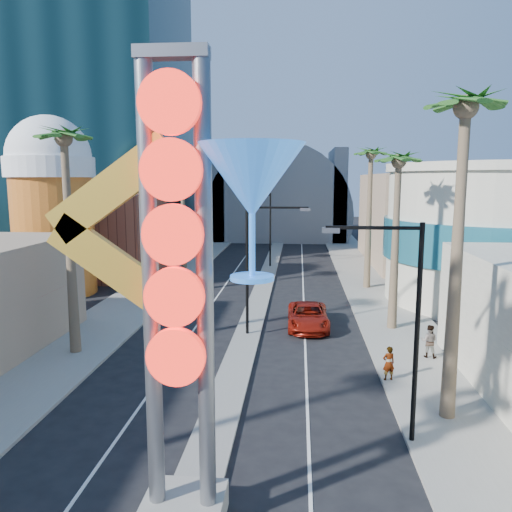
{
  "coord_description": "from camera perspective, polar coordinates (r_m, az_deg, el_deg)",
  "views": [
    {
      "loc": [
        3.05,
        -9.16,
        9.42
      ],
      "look_at": [
        0.39,
        21.61,
        4.68
      ],
      "focal_mm": 35.0,
      "sensor_mm": 36.0,
      "label": 1
    }
  ],
  "objects": [
    {
      "name": "filler_east",
      "position": [
        58.77,
        17.69,
        4.01
      ],
      "size": [
        10.0,
        20.0,
        10.0
      ],
      "primitive_type": "cube",
      "color": "tan",
      "rests_on": "ground"
    },
    {
      "name": "streetlight_1",
      "position": [
        53.47,
        1.06,
        3.86
      ],
      "size": [
        3.79,
        0.25,
        8.0
      ],
      "color": "black",
      "rests_on": "ground"
    },
    {
      "name": "pedestrian_a",
      "position": [
        24.52,
        14.92,
        -11.75
      ],
      "size": [
        0.68,
        0.54,
        1.62
      ],
      "primitive_type": "imported",
      "rotation": [
        0.0,
        0.0,
        3.42
      ],
      "color": "gray",
      "rests_on": "sidewalk_east"
    },
    {
      "name": "pedestrian_b",
      "position": [
        28.08,
        19.18,
        -9.17
      ],
      "size": [
        1.02,
        0.9,
        1.75
      ],
      "primitive_type": "imported",
      "rotation": [
        0.0,
        0.0,
        2.81
      ],
      "color": "gray",
      "rests_on": "sidewalk_east"
    },
    {
      "name": "palm_3",
      "position": [
        52.56,
        -8.42,
        8.71
      ],
      "size": [
        2.4,
        2.4,
        11.2
      ],
      "color": "brown",
      "rests_on": "ground"
    },
    {
      "name": "sidewalk_east",
      "position": [
        45.59,
        12.98,
        -3.32
      ],
      "size": [
        5.0,
        100.0,
        0.15
      ],
      "primitive_type": "cube",
      "color": "gray",
      "rests_on": "ground"
    },
    {
      "name": "palm_6",
      "position": [
        31.72,
        15.96,
        9.33
      ],
      "size": [
        2.4,
        2.4,
        11.7
      ],
      "color": "brown",
      "rests_on": "ground"
    },
    {
      "name": "palm_1",
      "position": [
        27.93,
        -21.04,
        11.05
      ],
      "size": [
        2.4,
        2.4,
        12.7
      ],
      "color": "brown",
      "rests_on": "ground"
    },
    {
      "name": "beer_mug",
      "position": [
        44.02,
        -22.3,
        6.04
      ],
      "size": [
        7.0,
        7.0,
        14.5
      ],
      "color": "#C25C19",
      "rests_on": "ground"
    },
    {
      "name": "streetlight_2",
      "position": [
        18.14,
        16.56,
        -6.29
      ],
      "size": [
        3.45,
        0.25,
        8.0
      ],
      "color": "black",
      "rests_on": "ground"
    },
    {
      "name": "palm_7",
      "position": [
        43.59,
        12.99,
        10.36
      ],
      "size": [
        2.4,
        2.4,
        12.7
      ],
      "color": "brown",
      "rests_on": "ground"
    },
    {
      "name": "canopy",
      "position": [
        81.37,
        2.79,
        5.13
      ],
      "size": [
        22.0,
        16.0,
        22.0
      ],
      "color": "slate",
      "rests_on": "ground"
    },
    {
      "name": "brick_filler_west",
      "position": [
        51.15,
        -16.98,
        2.27
      ],
      "size": [
        10.0,
        10.0,
        8.0
      ],
      "primitive_type": "cube",
      "color": "brown",
      "rests_on": "ground"
    },
    {
      "name": "neon_sign",
      "position": [
        12.5,
        -5.42,
        -1.05
      ],
      "size": [
        6.53,
        2.6,
        12.55
      ],
      "color": "gray",
      "rests_on": "ground"
    },
    {
      "name": "median",
      "position": [
        48.17,
        1.21,
        -2.45
      ],
      "size": [
        1.6,
        84.0,
        0.15
      ],
      "primitive_type": "cube",
      "color": "gray",
      "rests_on": "ground"
    },
    {
      "name": "sidewalk_west",
      "position": [
        46.85,
        -10.72,
        -2.92
      ],
      "size": [
        5.0,
        100.0,
        0.15
      ],
      "primitive_type": "cube",
      "color": "gray",
      "rests_on": "ground"
    },
    {
      "name": "hotel_tower",
      "position": [
        67.9,
        -18.18,
        21.59
      ],
      "size": [
        20.0,
        20.0,
        50.0
      ],
      "primitive_type": "cube",
      "color": "black",
      "rests_on": "ground"
    },
    {
      "name": "streetlight_0",
      "position": [
        29.61,
        0.03,
        -0.09
      ],
      "size": [
        3.79,
        0.25,
        8.0
      ],
      "color": "black",
      "rests_on": "ground"
    },
    {
      "name": "palm_5",
      "position": [
        20.14,
        22.74,
        13.33
      ],
      "size": [
        2.4,
        2.4,
        13.2
      ],
      "color": "brown",
      "rests_on": "ground"
    },
    {
      "name": "red_pickup",
      "position": [
        32.31,
        5.97,
        -6.85
      ],
      "size": [
        2.65,
        5.57,
        1.53
      ],
      "primitive_type": "imported",
      "rotation": [
        0.0,
        0.0,
        0.02
      ],
      "color": "maroon",
      "rests_on": "ground"
    },
    {
      "name": "turquoise_building",
      "position": [
        42.12,
        25.71,
        2.18
      ],
      "size": [
        16.6,
        16.6,
        10.6
      ],
      "color": "#BEB9A1",
      "rests_on": "ground"
    },
    {
      "name": "palm_2",
      "position": [
        40.97,
        -12.31,
        8.62
      ],
      "size": [
        2.4,
        2.4,
        11.2
      ],
      "color": "brown",
      "rests_on": "ground"
    }
  ]
}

